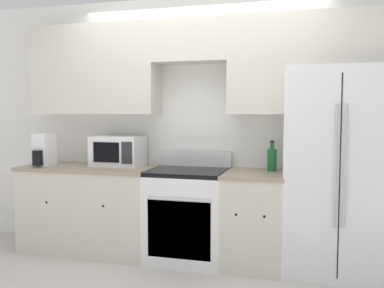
% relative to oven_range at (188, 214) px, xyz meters
% --- Properties ---
extents(ground_plane, '(12.00, 12.00, 0.00)m').
position_rel_oven_range_xyz_m(ground_plane, '(0.04, -0.31, -0.45)').
color(ground_plane, beige).
extents(wall_back, '(8.00, 0.39, 2.60)m').
position_rel_oven_range_xyz_m(wall_back, '(0.04, 0.27, 1.11)').
color(wall_back, white).
rests_on(wall_back, ground_plane).
extents(lower_cabinets_left, '(1.38, 0.64, 0.88)m').
position_rel_oven_range_xyz_m(lower_cabinets_left, '(-1.05, -0.00, -0.00)').
color(lower_cabinets_left, beige).
rests_on(lower_cabinets_left, ground_plane).
extents(lower_cabinets_right, '(0.57, 0.64, 0.88)m').
position_rel_oven_range_xyz_m(lower_cabinets_right, '(0.64, -0.00, -0.00)').
color(lower_cabinets_right, beige).
rests_on(lower_cabinets_right, ground_plane).
extents(oven_range, '(0.74, 0.65, 1.04)m').
position_rel_oven_range_xyz_m(oven_range, '(0.00, 0.00, 0.00)').
color(oven_range, white).
rests_on(oven_range, ground_plane).
extents(refrigerator, '(0.90, 0.79, 1.82)m').
position_rel_oven_range_xyz_m(refrigerator, '(1.36, 0.07, 0.47)').
color(refrigerator, white).
rests_on(refrigerator, ground_plane).
extents(microwave, '(0.51, 0.35, 0.31)m').
position_rel_oven_range_xyz_m(microwave, '(-0.78, 0.11, 0.59)').
color(microwave, white).
rests_on(microwave, lower_cabinets_left).
extents(bottle, '(0.09, 0.09, 0.29)m').
position_rel_oven_range_xyz_m(bottle, '(0.78, 0.14, 0.55)').
color(bottle, '#195928').
rests_on(bottle, lower_cabinets_right).
extents(paper_towel_holder, '(0.16, 0.28, 0.33)m').
position_rel_oven_range_xyz_m(paper_towel_holder, '(-1.53, -0.09, 0.59)').
color(paper_towel_holder, white).
rests_on(paper_towel_holder, lower_cabinets_left).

